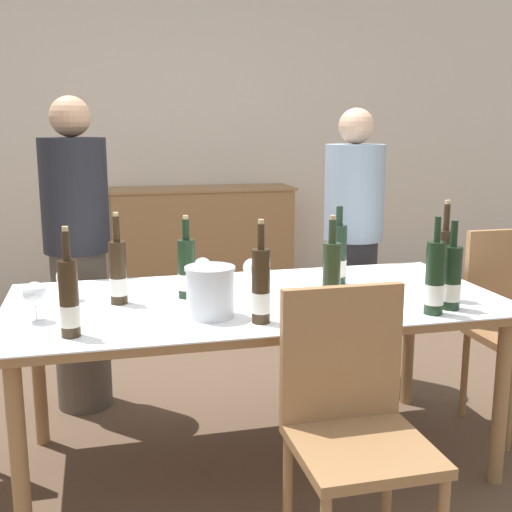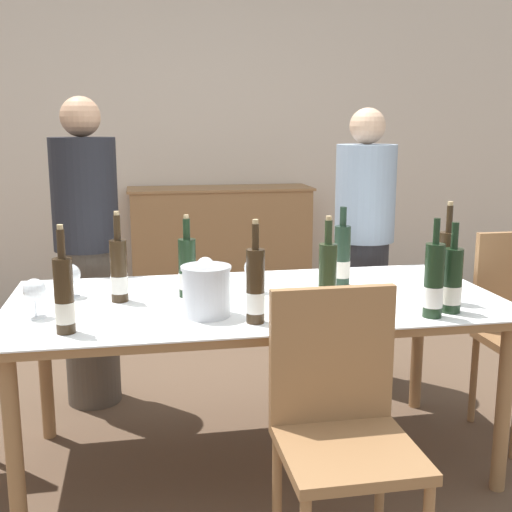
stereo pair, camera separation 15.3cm
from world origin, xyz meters
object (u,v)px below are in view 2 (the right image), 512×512
Objects in this scene: wine_bottle_4 at (64,297)px; wine_glass_3 at (253,269)px; ice_bucket at (206,290)px; chair_near_front at (340,415)px; wine_bottle_5 at (327,283)px; person_guest_left at (363,249)px; wine_bottle_1 at (187,269)px; wine_bottle_8 at (119,272)px; wine_glass_2 at (34,291)px; wine_bottle_7 at (342,257)px; wine_bottle_2 at (434,283)px; wine_bottle_6 at (446,269)px; wine_glass_0 at (70,275)px; dining_table at (256,312)px; wine_bottle_0 at (452,282)px; wine_glass_1 at (205,267)px; wine_bottle_3 at (255,288)px; person_host at (88,255)px; sideboard_cabinet at (221,247)px.

wine_bottle_4 reaches higher than wine_glass_3.
ice_bucket is 0.70m from chair_near_front.
wine_bottle_5 is 1.26m from person_guest_left.
wine_bottle_1 is at bearing 99.17° from ice_bucket.
wine_glass_2 is at bearing -149.51° from wine_bottle_8.
wine_bottle_7 is 0.23× the size of person_guest_left.
wine_bottle_2 is (0.88, -0.46, 0.01)m from wine_bottle_1.
ice_bucket is 0.45m from wine_bottle_5.
wine_bottle_6 reaches higher than wine_glass_3.
chair_near_front is (-0.61, -0.52, -0.34)m from wine_bottle_6.
wine_bottle_6 is at bearing -11.15° from wine_bottle_8.
ice_bucket is at bearing 165.35° from wine_bottle_5.
person_guest_left is (0.99, 1.02, -0.07)m from ice_bucket.
wine_bottle_4 is 2.67× the size of wine_glass_0.
wine_bottle_2 reaches higher than wine_bottle_8.
ice_bucket is 0.12× the size of person_guest_left.
dining_table is at bearing 164.82° from wine_bottle_6.
wine_bottle_0 is 0.37× the size of chair_near_front.
dining_table is 14.91× the size of wine_glass_1.
wine_bottle_2 is at bearing -4.35° from wine_bottle_3.
chair_near_front is at bearing -59.80° from person_host.
wine_bottle_5 is 0.55m from wine_bottle_6.
person_host is (-1.49, 0.99, -0.08)m from wine_bottle_6.
wine_bottle_4 is 0.42m from wine_bottle_8.
wine_bottle_5 reaches higher than wine_bottle_7.
sideboard_cabinet is at bearing 68.38° from wine_glass_0.
dining_table is at bearing -5.57° from wine_bottle_8.
sideboard_cabinet reaches higher than wine_glass_2.
person_guest_left is at bearing 45.70° from ice_bucket.
chair_near_front is at bearing -47.98° from wine_bottle_8.
wine_glass_1 is (-0.89, 0.57, -0.03)m from wine_bottle_0.
wine_glass_1 is (0.09, 0.15, -0.03)m from wine_bottle_1.
wine_bottle_7 is at bearing 6.77° from wine_glass_3.
sideboard_cabinet is 2.00m from person_host.
wine_bottle_1 is 1.00m from wine_bottle_2.
wine_bottle_5 is 1.09m from wine_glass_2.
wine_glass_3 is at bearing 52.76° from ice_bucket.
dining_table is 10.56× the size of ice_bucket.
wine_glass_0 reaches higher than wine_glass_1.
wine_bottle_6 is (0.54, 0.13, 0.00)m from wine_bottle_5.
wine_bottle_4 is 1.07× the size of wine_bottle_7.
chair_near_front is (0.42, -0.80, -0.32)m from wine_bottle_1.
person_host reaches higher than wine_glass_2.
wine_bottle_0 is (0.53, -2.87, 0.38)m from sideboard_cabinet.
wine_bottle_4 is (-0.91, -2.86, 0.39)m from sideboard_cabinet.
sideboard_cabinet is 2.55m from dining_table.
ice_bucket reaches higher than wine_glass_0.
chair_near_front is (-0.28, -0.87, -0.33)m from wine_bottle_7.
wine_bottle_5 is at bearing -10.81° from wine_glass_2.
person_guest_left reaches higher than wine_glass_0.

